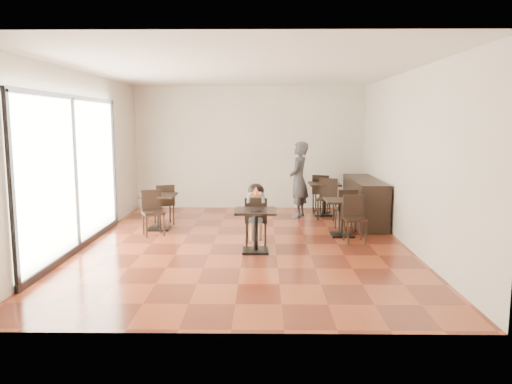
{
  "coord_description": "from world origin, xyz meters",
  "views": [
    {
      "loc": [
        0.34,
        -9.15,
        2.29
      ],
      "look_at": [
        0.22,
        -0.07,
        1.0
      ],
      "focal_mm": 35.0,
      "sensor_mm": 36.0,
      "label": 1
    }
  ],
  "objects_px": {
    "adult_patron": "(299,180)",
    "chair_mid_a": "(346,209)",
    "chair_mid_b": "(355,220)",
    "chair_left_b": "(153,213)",
    "cafe_table_back": "(324,199)",
    "cafe_table_mid": "(343,218)",
    "chair_back_b": "(327,199)",
    "child": "(256,214)",
    "child_chair": "(256,221)",
    "chair_left_a": "(164,204)",
    "chair_back_a": "(322,193)",
    "child_table": "(256,231)",
    "cafe_table_left": "(159,212)"
  },
  "relations": [
    {
      "from": "cafe_table_mid",
      "to": "chair_left_b",
      "type": "height_order",
      "value": "chair_left_b"
    },
    {
      "from": "chair_back_a",
      "to": "chair_mid_b",
      "type": "bearing_deg",
      "value": 110.41
    },
    {
      "from": "child",
      "to": "chair_left_b",
      "type": "xyz_separation_m",
      "value": [
        -2.09,
        0.73,
        -0.12
      ]
    },
    {
      "from": "child",
      "to": "adult_patron",
      "type": "bearing_deg",
      "value": 69.9
    },
    {
      "from": "adult_patron",
      "to": "chair_left_b",
      "type": "xyz_separation_m",
      "value": [
        -3.07,
        -1.96,
        -0.45
      ]
    },
    {
      "from": "chair_back_b",
      "to": "chair_back_a",
      "type": "bearing_deg",
      "value": 106.28
    },
    {
      "from": "child_chair",
      "to": "cafe_table_back",
      "type": "bearing_deg",
      "value": -118.66
    },
    {
      "from": "child",
      "to": "chair_mid_b",
      "type": "relative_size",
      "value": 1.28
    },
    {
      "from": "chair_back_a",
      "to": "cafe_table_left",
      "type": "bearing_deg",
      "value": 47.32
    },
    {
      "from": "child_table",
      "to": "chair_left_b",
      "type": "xyz_separation_m",
      "value": [
        -2.09,
        1.28,
        0.08
      ]
    },
    {
      "from": "cafe_table_back",
      "to": "chair_back_a",
      "type": "xyz_separation_m",
      "value": [
        0.0,
        0.53,
        0.08
      ]
    },
    {
      "from": "chair_mid_b",
      "to": "chair_back_b",
      "type": "bearing_deg",
      "value": 91.76
    },
    {
      "from": "chair_mid_b",
      "to": "chair_back_b",
      "type": "distance_m",
      "value": 2.29
    },
    {
      "from": "child_table",
      "to": "chair_mid_a",
      "type": "relative_size",
      "value": 0.85
    },
    {
      "from": "cafe_table_left",
      "to": "chair_left_b",
      "type": "height_order",
      "value": "chair_left_b"
    },
    {
      "from": "child_chair",
      "to": "cafe_table_left",
      "type": "height_order",
      "value": "child_chair"
    },
    {
      "from": "chair_left_a",
      "to": "cafe_table_back",
      "type": "bearing_deg",
      "value": 173.62
    },
    {
      "from": "chair_left_a",
      "to": "chair_left_b",
      "type": "xyz_separation_m",
      "value": [
        0.0,
        -1.1,
        0.0
      ]
    },
    {
      "from": "adult_patron",
      "to": "cafe_table_back",
      "type": "relative_size",
      "value": 2.29
    },
    {
      "from": "child_table",
      "to": "cafe_table_mid",
      "type": "relative_size",
      "value": 1.02
    },
    {
      "from": "adult_patron",
      "to": "chair_mid_a",
      "type": "relative_size",
      "value": 2.04
    },
    {
      "from": "child_chair",
      "to": "adult_patron",
      "type": "height_order",
      "value": "adult_patron"
    },
    {
      "from": "chair_left_a",
      "to": "chair_back_b",
      "type": "height_order",
      "value": "chair_back_b"
    },
    {
      "from": "child_table",
      "to": "chair_mid_b",
      "type": "xyz_separation_m",
      "value": [
        1.88,
        0.72,
        0.07
      ]
    },
    {
      "from": "cafe_table_back",
      "to": "chair_back_b",
      "type": "xyz_separation_m",
      "value": [
        0.0,
        -0.55,
        0.08
      ]
    },
    {
      "from": "cafe_table_mid",
      "to": "chair_back_b",
      "type": "relative_size",
      "value": 0.78
    },
    {
      "from": "child",
      "to": "adult_patron",
      "type": "xyz_separation_m",
      "value": [
        0.99,
        2.69,
        0.34
      ]
    },
    {
      "from": "child_chair",
      "to": "chair_back_a",
      "type": "height_order",
      "value": "chair_back_a"
    },
    {
      "from": "cafe_table_left",
      "to": "chair_mid_a",
      "type": "distance_m",
      "value": 3.96
    },
    {
      "from": "chair_back_a",
      "to": "chair_mid_a",
      "type": "bearing_deg",
      "value": 112.41
    },
    {
      "from": "chair_mid_b",
      "to": "chair_left_b",
      "type": "xyz_separation_m",
      "value": [
        -3.96,
        0.57,
        0.01
      ]
    },
    {
      "from": "chair_mid_b",
      "to": "chair_left_b",
      "type": "relative_size",
      "value": 0.98
    },
    {
      "from": "chair_mid_b",
      "to": "chair_left_b",
      "type": "height_order",
      "value": "chair_left_b"
    },
    {
      "from": "adult_patron",
      "to": "cafe_table_left",
      "type": "distance_m",
      "value": 3.42
    },
    {
      "from": "child_chair",
      "to": "chair_mid_b",
      "type": "relative_size",
      "value": 1.02
    },
    {
      "from": "child_table",
      "to": "chair_back_a",
      "type": "relative_size",
      "value": 0.79
    },
    {
      "from": "child_table",
      "to": "chair_left_b",
      "type": "relative_size",
      "value": 0.83
    },
    {
      "from": "chair_left_a",
      "to": "chair_left_b",
      "type": "bearing_deg",
      "value": 66.32
    },
    {
      "from": "child_chair",
      "to": "chair_mid_a",
      "type": "height_order",
      "value": "child_chair"
    },
    {
      "from": "cafe_table_back",
      "to": "chair_mid_b",
      "type": "xyz_separation_m",
      "value": [
        0.24,
        -2.83,
        0.05
      ]
    },
    {
      "from": "chair_back_b",
      "to": "adult_patron",
      "type": "bearing_deg",
      "value": 175.25
    },
    {
      "from": "adult_patron",
      "to": "cafe_table_left",
      "type": "xyz_separation_m",
      "value": [
        -3.07,
        -1.41,
        -0.53
      ]
    },
    {
      "from": "child_chair",
      "to": "chair_back_a",
      "type": "xyz_separation_m",
      "value": [
        1.64,
        3.52,
        0.02
      ]
    },
    {
      "from": "child",
      "to": "cafe_table_back",
      "type": "distance_m",
      "value": 3.42
    },
    {
      "from": "chair_mid_a",
      "to": "chair_back_a",
      "type": "relative_size",
      "value": 0.93
    },
    {
      "from": "child_table",
      "to": "cafe_table_back",
      "type": "xyz_separation_m",
      "value": [
        1.64,
        3.54,
        0.02
      ]
    },
    {
      "from": "chair_left_a",
      "to": "adult_patron",
      "type": "bearing_deg",
      "value": 171.95
    },
    {
      "from": "child_table",
      "to": "cafe_table_mid",
      "type": "xyz_separation_m",
      "value": [
        1.73,
        1.27,
        -0.01
      ]
    },
    {
      "from": "child_table",
      "to": "cafe_table_left",
      "type": "xyz_separation_m",
      "value": [
        -2.09,
        1.83,
        -0.0
      ]
    },
    {
      "from": "child_table",
      "to": "chair_back_b",
      "type": "relative_size",
      "value": 0.79
    }
  ]
}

